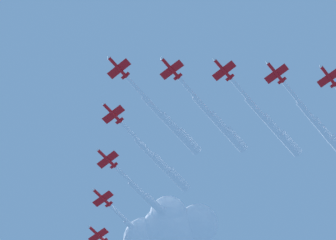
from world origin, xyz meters
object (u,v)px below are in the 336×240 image
at_px(jet_port_outer, 323,130).
at_px(jet_port_mid, 273,125).
at_px(jet_starboard_inner, 161,163).
at_px(jet_starboard_mid, 154,203).
at_px(jet_lead, 171,123).
at_px(jet_port_inner, 219,122).

bearing_deg(jet_port_outer, jet_port_mid, -172.86).
height_order(jet_starboard_inner, jet_starboard_mid, jet_starboard_inner).
bearing_deg(jet_starboard_inner, jet_starboard_mid, 103.33).
bearing_deg(jet_port_mid, jet_lead, -173.93).
bearing_deg(jet_port_outer, jet_starboard_mid, 156.69).
relative_size(jet_port_inner, jet_starboard_inner, 1.00).
distance_m(jet_port_inner, jet_port_outer, 36.72).
bearing_deg(jet_port_outer, jet_lead, -173.57).
height_order(jet_port_mid, jet_starboard_mid, jet_port_mid).
xyz_separation_m(jet_lead, jet_starboard_mid, (-8.09, 32.36, -0.88)).
bearing_deg(jet_lead, jet_port_mid, 6.07).
xyz_separation_m(jet_starboard_inner, jet_starboard_mid, (-3.80, 16.06, -1.49)).
bearing_deg(jet_port_inner, jet_starboard_mid, 128.31).
height_order(jet_lead, jet_starboard_inner, jet_starboard_inner).
relative_size(jet_starboard_inner, jet_port_mid, 0.96).
height_order(jet_port_inner, jet_starboard_mid, jet_port_inner).
bearing_deg(jet_starboard_inner, jet_port_mid, -17.43).
bearing_deg(jet_port_inner, jet_port_mid, 8.62).
height_order(jet_port_inner, jet_port_mid, jet_port_mid).
height_order(jet_lead, jet_port_mid, jet_port_mid).
xyz_separation_m(jet_port_inner, jet_starboard_mid, (-24.83, 31.43, -1.77)).
bearing_deg(jet_port_outer, jet_starboard_inner, 169.81).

